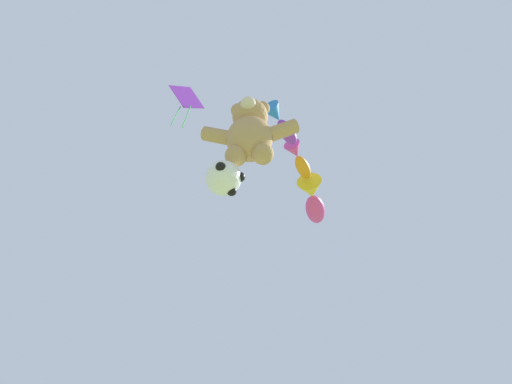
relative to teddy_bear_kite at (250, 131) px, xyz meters
The scene contains 6 objects.
teddy_bear_kite is the anchor object (origin of this frame).
soccer_ball_kite 1.82m from the teddy_bear_kite, behind, with size 0.87×0.86×0.80m.
fish_kite_violet 2.81m from the teddy_bear_kite, 56.69° to the left, with size 1.21×1.74×0.58m.
fish_kite_tangerine 4.23m from the teddy_bear_kite, 64.67° to the left, with size 1.09×1.82×0.60m.
fish_kite_magenta 5.95m from the teddy_bear_kite, 68.65° to the left, with size 1.25×2.51×0.96m.
diamond_kite 4.89m from the teddy_bear_kite, 157.22° to the left, with size 1.11×1.05×2.94m.
Camera 1 is at (0.67, 0.74, 1.59)m, focal length 24.00 mm.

